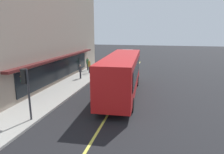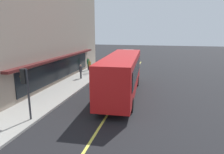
{
  "view_description": "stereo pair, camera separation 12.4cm",
  "coord_description": "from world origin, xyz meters",
  "px_view_note": "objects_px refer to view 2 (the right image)",
  "views": [
    {
      "loc": [
        -18.53,
        -3.1,
        5.58
      ],
      "look_at": [
        -1.78,
        0.72,
        1.6
      ],
      "focal_mm": 32.44,
      "sensor_mm": 36.0,
      "label": 1
    },
    {
      "loc": [
        -18.5,
        -3.23,
        5.58
      ],
      "look_at": [
        -1.78,
        0.72,
        1.6
      ],
      "focal_mm": 32.44,
      "sensor_mm": 36.0,
      "label": 2
    }
  ],
  "objects_px": {
    "bus": "(122,73)",
    "pedestrian_by_curb": "(81,70)",
    "traffic_light": "(25,82)",
    "pedestrian_near_storefront": "(88,63)",
    "pedestrian_at_corner": "(90,65)",
    "car_maroon": "(114,66)"
  },
  "relations": [
    {
      "from": "bus",
      "to": "pedestrian_by_curb",
      "type": "bearing_deg",
      "value": 51.15
    },
    {
      "from": "bus",
      "to": "traffic_light",
      "type": "xyz_separation_m",
      "value": [
        -6.5,
        4.73,
        0.55
      ]
    },
    {
      "from": "traffic_light",
      "to": "pedestrian_by_curb",
      "type": "relative_size",
      "value": 1.99
    },
    {
      "from": "traffic_light",
      "to": "pedestrian_near_storefront",
      "type": "relative_size",
      "value": 1.81
    },
    {
      "from": "pedestrian_near_storefront",
      "to": "bus",
      "type": "bearing_deg",
      "value": -145.41
    },
    {
      "from": "pedestrian_at_corner",
      "to": "pedestrian_by_curb",
      "type": "xyz_separation_m",
      "value": [
        -3.18,
        -0.02,
        -0.07
      ]
    },
    {
      "from": "bus",
      "to": "traffic_light",
      "type": "relative_size",
      "value": 3.51
    },
    {
      "from": "pedestrian_by_curb",
      "to": "traffic_light",
      "type": "bearing_deg",
      "value": -175.24
    },
    {
      "from": "traffic_light",
      "to": "pedestrian_near_storefront",
      "type": "height_order",
      "value": "traffic_light"
    },
    {
      "from": "bus",
      "to": "pedestrian_by_curb",
      "type": "distance_m",
      "value": 7.31
    },
    {
      "from": "traffic_light",
      "to": "pedestrian_at_corner",
      "type": "bearing_deg",
      "value": 3.8
    },
    {
      "from": "traffic_light",
      "to": "car_maroon",
      "type": "xyz_separation_m",
      "value": [
        16.37,
        -1.87,
        -1.79
      ]
    },
    {
      "from": "car_maroon",
      "to": "pedestrian_at_corner",
      "type": "distance_m",
      "value": 3.56
    },
    {
      "from": "pedestrian_at_corner",
      "to": "car_maroon",
      "type": "bearing_deg",
      "value": -52.84
    },
    {
      "from": "car_maroon",
      "to": "pedestrian_by_curb",
      "type": "relative_size",
      "value": 2.72
    },
    {
      "from": "car_maroon",
      "to": "pedestrian_near_storefront",
      "type": "relative_size",
      "value": 2.47
    },
    {
      "from": "pedestrian_at_corner",
      "to": "pedestrian_near_storefront",
      "type": "bearing_deg",
      "value": 25.93
    },
    {
      "from": "car_maroon",
      "to": "pedestrian_by_curb",
      "type": "height_order",
      "value": "pedestrian_by_curb"
    },
    {
      "from": "traffic_light",
      "to": "bus",
      "type": "bearing_deg",
      "value": -36.05
    },
    {
      "from": "car_maroon",
      "to": "pedestrian_at_corner",
      "type": "relative_size",
      "value": 2.55
    },
    {
      "from": "pedestrian_near_storefront",
      "to": "pedestrian_by_curb",
      "type": "height_order",
      "value": "pedestrian_near_storefront"
    },
    {
      "from": "pedestrian_near_storefront",
      "to": "pedestrian_by_curb",
      "type": "relative_size",
      "value": 1.1
    }
  ]
}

